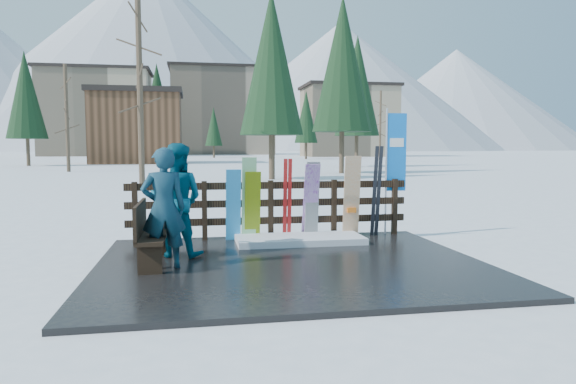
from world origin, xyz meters
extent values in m
plane|color=white|center=(0.00, 0.00, 0.00)|extent=(700.00, 700.00, 0.00)
cube|color=black|center=(0.00, 0.00, 0.04)|extent=(6.00, 5.00, 0.08)
cube|color=black|center=(-2.60, 2.20, 0.66)|extent=(0.10, 0.10, 1.15)
cube|color=black|center=(-1.30, 2.20, 0.66)|extent=(0.10, 0.10, 1.15)
cube|color=black|center=(0.00, 2.20, 0.66)|extent=(0.10, 0.10, 1.15)
cube|color=black|center=(1.30, 2.20, 0.66)|extent=(0.10, 0.10, 1.15)
cube|color=black|center=(2.60, 2.20, 0.66)|extent=(0.10, 0.10, 1.15)
cube|color=black|center=(0.00, 2.20, 0.43)|extent=(5.60, 0.05, 0.14)
cube|color=black|center=(0.00, 2.20, 0.78)|extent=(5.60, 0.05, 0.14)
cube|color=black|center=(0.00, 2.20, 1.13)|extent=(5.60, 0.05, 0.14)
cube|color=white|center=(0.47, 1.60, 0.14)|extent=(2.39, 1.00, 0.12)
cube|color=black|center=(-2.12, 0.19, 0.53)|extent=(0.40, 1.50, 0.06)
cube|color=black|center=(-2.12, -0.41, 0.30)|extent=(0.34, 0.06, 0.45)
cube|color=black|center=(-2.12, 0.79, 0.30)|extent=(0.34, 0.06, 0.45)
cube|color=black|center=(-2.30, 0.19, 0.80)|extent=(0.05, 1.50, 0.50)
cube|color=#34A6F1|center=(-0.76, 1.98, 0.77)|extent=(0.28, 0.32, 1.39)
cube|color=white|center=(-0.45, 1.98, 0.89)|extent=(0.28, 0.26, 1.62)
cube|color=#D1F906|center=(-0.39, 1.98, 0.75)|extent=(0.30, 0.28, 1.34)
cube|color=silver|center=(0.76, 1.98, 0.82)|extent=(0.30, 0.42, 1.48)
cube|color=black|center=(0.79, 1.98, 0.84)|extent=(0.27, 0.23, 1.52)
cube|color=silver|center=(1.60, 1.98, 0.90)|extent=(0.33, 0.20, 1.63)
cube|color=red|center=(0.26, 2.05, 0.87)|extent=(0.07, 0.17, 1.58)
cube|color=red|center=(0.35, 2.05, 0.87)|extent=(0.07, 0.17, 1.58)
cube|color=black|center=(2.10, 2.05, 0.99)|extent=(0.08, 0.27, 1.83)
cube|color=black|center=(2.19, 2.05, 0.99)|extent=(0.08, 0.27, 1.83)
cylinder|color=silver|center=(2.42, 2.25, 1.38)|extent=(0.04, 0.04, 2.60)
cube|color=blue|center=(2.64, 2.25, 1.78)|extent=(0.42, 0.02, 1.60)
imported|color=#1A515D|center=(-1.94, -0.03, 0.98)|extent=(0.71, 0.51, 1.80)
imported|color=#09516B|center=(-1.78, 0.80, 1.02)|extent=(1.10, 0.98, 1.87)
cube|color=tan|center=(-22.00, 110.00, 9.00)|extent=(22.00, 14.00, 18.00)
cube|color=black|center=(-22.00, 110.00, 18.30)|extent=(23.10, 14.70, 0.60)
cube|color=gray|center=(6.00, 130.00, 11.00)|extent=(26.00, 16.00, 22.00)
cube|color=black|center=(6.00, 130.00, 22.30)|extent=(27.30, 16.80, 0.60)
cube|color=tan|center=(30.00, 95.00, 7.00)|extent=(18.00, 12.00, 14.00)
cube|color=black|center=(30.00, 95.00, 14.30)|extent=(18.90, 12.60, 0.60)
cube|color=brown|center=(-8.00, 55.00, 4.00)|extent=(10.00, 8.00, 8.00)
cube|color=black|center=(-8.00, 55.00, 8.30)|extent=(10.50, 8.40, 0.60)
cylinder|color=#382B1E|center=(-4.00, 18.00, 4.89)|extent=(0.28, 0.28, 9.78)
cone|color=black|center=(3.00, 22.00, 5.19)|extent=(3.74, 3.74, 10.38)
cone|color=black|center=(9.00, 28.00, 6.00)|extent=(4.32, 4.32, 11.99)
cylinder|color=#382B1E|center=(-11.00, 34.00, 4.09)|extent=(0.28, 0.28, 8.18)
cone|color=black|center=(14.00, 40.00, 5.98)|extent=(4.31, 4.31, 11.96)
cone|color=black|center=(-18.00, 48.00, 5.47)|extent=(3.94, 3.94, 10.95)
cylinder|color=#382B1E|center=(22.00, 55.00, 4.53)|extent=(0.28, 0.28, 9.06)
cone|color=black|center=(-6.00, 60.00, 5.94)|extent=(4.27, 4.27, 11.87)
cone|color=black|center=(16.00, 72.00, 5.13)|extent=(3.70, 3.70, 10.27)
cone|color=black|center=(2.00, 85.00, 4.28)|extent=(3.08, 3.08, 8.55)
cone|color=white|center=(-30.00, 340.00, 60.00)|extent=(260.00, 260.00, 120.00)
cone|color=white|center=(90.00, 310.00, 40.00)|extent=(200.00, 200.00, 80.00)
cone|color=white|center=(180.00, 330.00, 35.00)|extent=(180.00, 180.00, 70.00)
camera|label=1|loc=(-1.48, -7.81, 1.88)|focal=32.00mm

